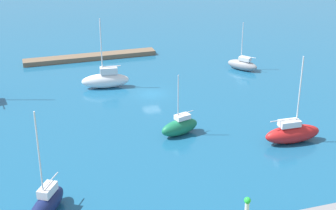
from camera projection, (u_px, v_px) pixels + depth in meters
name	position (u px, v px, depth m)	size (l,w,h in m)	color
water	(152.00, 94.00, 74.38)	(160.00, 160.00, 0.00)	#19567F
pier_dock	(91.00, 57.00, 89.56)	(23.33, 2.54, 0.81)	brown
sailboat_red_east_end	(292.00, 133.00, 59.65)	(7.03, 2.35, 10.68)	red
sailboat_white_far_south	(106.00, 80.00, 76.31)	(7.36, 3.02, 10.65)	white
sailboat_gray_inner_mooring	(242.00, 64.00, 84.03)	(4.69, 5.37, 8.03)	gray
sailboat_navy_by_breakwater	(47.00, 204.00, 46.35)	(4.74, 6.09, 10.56)	#141E4C
sailboat_green_mid_basin	(180.00, 126.00, 61.65)	(5.43, 3.19, 7.81)	#19724C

